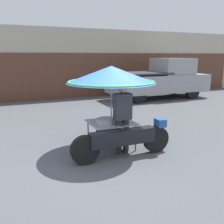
# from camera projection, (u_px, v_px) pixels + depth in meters

# --- Properties ---
(ground_plane) EXTENTS (36.00, 36.00, 0.00)m
(ground_plane) POSITION_uv_depth(u_px,v_px,m) (110.00, 161.00, 5.25)
(ground_plane) COLOR #4C4F54
(shopfront_building) EXTENTS (28.00, 2.06, 3.56)m
(shopfront_building) POSITION_uv_depth(u_px,v_px,m) (41.00, 64.00, 13.13)
(shopfront_building) COLOR #B2A893
(shopfront_building) RESTS_ON ground
(vendor_motorcycle_cart) EXTENTS (2.31, 2.04, 1.96)m
(vendor_motorcycle_cart) POSITION_uv_depth(u_px,v_px,m) (112.00, 85.00, 5.63)
(vendor_motorcycle_cart) COLOR black
(vendor_motorcycle_cart) RESTS_ON ground
(vendor_person) EXTENTS (0.38, 0.22, 1.58)m
(vendor_person) POSITION_uv_depth(u_px,v_px,m) (123.00, 115.00, 5.59)
(vendor_person) COLOR #2D2D33
(vendor_person) RESTS_ON ground
(pickup_truck) EXTENTS (5.25, 1.86, 2.06)m
(pickup_truck) POSITION_uv_depth(u_px,v_px,m) (161.00, 80.00, 12.86)
(pickup_truck) COLOR black
(pickup_truck) RESTS_ON ground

